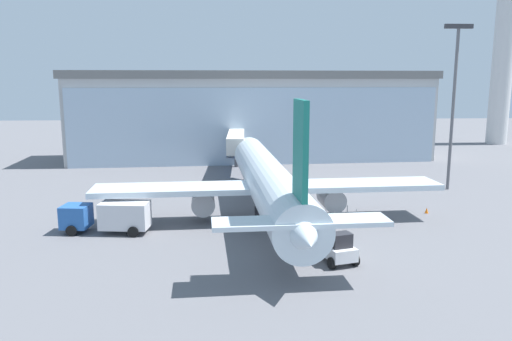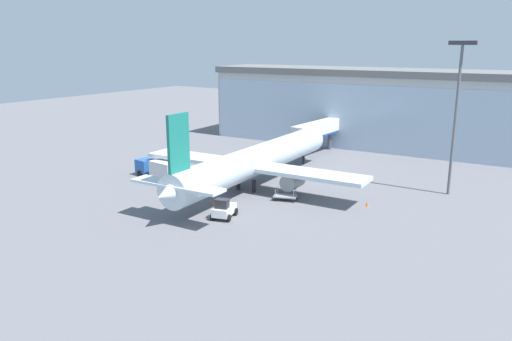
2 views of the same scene
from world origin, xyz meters
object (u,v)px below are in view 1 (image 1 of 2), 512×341
object	(u,v)px
airplane	(267,181)
catering_truck	(109,216)
safety_cone_wingtip	(427,210)
safety_cone_nose	(281,246)
control_tower	(506,22)
apron_light_mast	(454,94)
jet_bridge	(236,143)
pushback_tug	(337,249)
baggage_cart	(341,219)

from	to	relation	value
airplane	catering_truck	size ratio (longest dim) A/B	5.13
safety_cone_wingtip	airplane	bearing A→B (deg)	-178.23
airplane	safety_cone_nose	distance (m)	9.71
catering_truck	control_tower	bearing A→B (deg)	-132.55
airplane	apron_light_mast	bearing A→B (deg)	-66.85
apron_light_mast	airplane	size ratio (longest dim) A/B	0.49
jet_bridge	safety_cone_nose	distance (m)	32.29
apron_light_mast	safety_cone_wingtip	distance (m)	16.48
control_tower	pushback_tug	xyz separation A→B (m)	(-46.65, -63.52, -22.68)
safety_cone_nose	jet_bridge	bearing A→B (deg)	94.79
control_tower	catering_truck	distance (m)	87.80
control_tower	catering_truck	bearing A→B (deg)	-139.22
apron_light_mast	baggage_cart	distance (m)	23.52
airplane	catering_truck	bearing A→B (deg)	103.28
safety_cone_wingtip	catering_truck	bearing A→B (deg)	-171.41
jet_bridge	pushback_tug	size ratio (longest dim) A/B	3.74
airplane	safety_cone_wingtip	xyz separation A→B (m)	(15.58, 0.48, -3.23)
airplane	safety_cone_wingtip	distance (m)	15.92
jet_bridge	apron_light_mast	bearing A→B (deg)	-113.47
pushback_tug	safety_cone_nose	size ratio (longest dim) A/B	6.49
safety_cone_wingtip	baggage_cart	bearing A→B (deg)	-160.51
baggage_cart	pushback_tug	xyz separation A→B (m)	(-2.42, -9.21, 0.47)
airplane	safety_cone_wingtip	size ratio (longest dim) A/B	70.01
control_tower	safety_cone_nose	distance (m)	82.25
jet_bridge	baggage_cart	world-z (taller)	jet_bridge
safety_cone_nose	airplane	bearing A→B (deg)	91.70
control_tower	safety_cone_nose	bearing A→B (deg)	-129.67
pushback_tug	safety_cone_nose	world-z (taller)	pushback_tug
apron_light_mast	jet_bridge	bearing A→B (deg)	154.20
pushback_tug	baggage_cart	bearing A→B (deg)	-30.55
jet_bridge	safety_cone_wingtip	size ratio (longest dim) A/B	24.29
baggage_cart	safety_cone_wingtip	distance (m)	9.76
airplane	pushback_tug	xyz separation A→B (m)	(3.96, -11.98, -2.53)
jet_bridge	pushback_tug	xyz separation A→B (m)	(6.37, -34.77, -3.19)
apron_light_mast	baggage_cart	xyz separation A→B (m)	(-15.92, -13.61, -10.69)
baggage_cart	catering_truck	bearing A→B (deg)	164.35
catering_truck	baggage_cart	xyz separation A→B (m)	(20.11, 1.17, -0.97)
control_tower	catering_truck	world-z (taller)	control_tower
catering_truck	jet_bridge	bearing A→B (deg)	-106.26
jet_bridge	safety_cone_wingtip	bearing A→B (deg)	-138.79
apron_light_mast	catering_truck	world-z (taller)	apron_light_mast
jet_bridge	apron_light_mast	distance (m)	28.34
jet_bridge	catering_truck	xyz separation A→B (m)	(-11.31, -26.73, -2.70)
control_tower	pushback_tug	size ratio (longest dim) A/B	11.54
catering_truck	safety_cone_nose	world-z (taller)	catering_truck
control_tower	catering_truck	xyz separation A→B (m)	(-64.33, -55.48, -22.19)
airplane	safety_cone_nose	size ratio (longest dim) A/B	70.01
pushback_tug	safety_cone_nose	xyz separation A→B (m)	(-3.69, 2.82, -0.70)
baggage_cart	safety_cone_nose	world-z (taller)	baggage_cart
jet_bridge	safety_cone_nose	xyz separation A→B (m)	(2.68, -31.95, -3.89)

